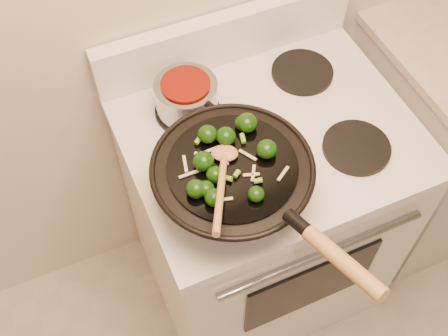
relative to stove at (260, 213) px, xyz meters
name	(u,v)px	position (x,y,z in m)	size (l,w,h in m)	color
stove	(260,213)	(0.00, 0.00, 0.00)	(0.78, 0.67, 1.08)	white
wok	(234,179)	(-0.18, -0.16, 0.53)	(0.39, 0.63, 0.22)	black
stirfry	(227,156)	(-0.19, -0.13, 0.60)	(0.24, 0.24, 0.04)	#103308
wooden_spoon	(222,174)	(-0.22, -0.19, 0.61)	(0.17, 0.27, 0.10)	#B37B46
saucepan	(187,97)	(-0.18, 0.15, 0.51)	(0.17, 0.27, 0.10)	gray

